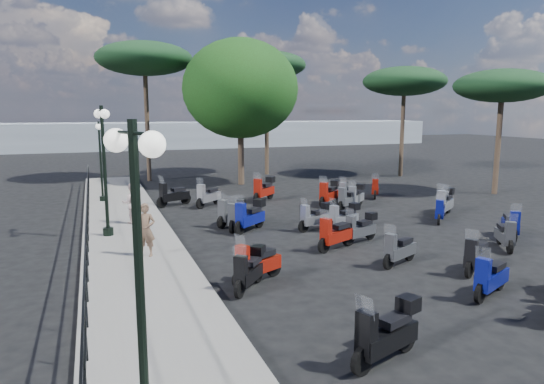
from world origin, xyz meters
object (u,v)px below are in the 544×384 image
object	(u,v)px
scooter_26	(511,225)
scooter_29	(375,189)
pedestrian_far	(132,203)
pine_0	(267,66)
scooter_20	(505,236)
scooter_21	(440,212)
scooter_15	(335,235)
pine_2	(144,59)
scooter_14	(476,256)
scooter_23	(349,194)
lamp_post_1	(104,163)
scooter_16	(329,194)
scooter_17	(264,190)
scooter_11	(208,196)
lamp_post_2	(100,156)
scooter_9	(315,217)
scooter_13	(490,278)
scooter_28	(445,203)
pine_1	(404,82)
scooter_27	(444,203)
scooter_30	(348,200)
scooter_2	(256,265)
scooter_10	(250,217)
scooter_7	(399,250)
woman	(146,230)
scooter_4	(231,213)
scooter_6	(386,334)
scooter_1	(249,271)
broadleaf_tree	(240,89)
scooter_22	(356,196)
scooter_8	(361,229)
lamp_post_0	(139,272)

from	to	relation	value
scooter_26	scooter_29	world-z (taller)	scooter_26
pedestrian_far	pine_0	bearing A→B (deg)	-124.13
scooter_20	scooter_21	bearing A→B (deg)	-67.92
scooter_15	pine_2	distance (m)	19.49
scooter_14	scooter_23	distance (m)	10.18
lamp_post_1	scooter_16	world-z (taller)	lamp_post_1
scooter_17	scooter_11	bearing A→B (deg)	57.31
lamp_post_2	scooter_29	distance (m)	13.46
scooter_9	scooter_13	xyz separation A→B (m)	(1.04, -7.36, -0.02)
scooter_23	pine_2	xyz separation A→B (m)	(-8.01, 11.09, 6.98)
scooter_28	pine_1	size ratio (longest dim) A/B	0.22
scooter_17	scooter_23	bearing A→B (deg)	-161.20
scooter_23	scooter_28	world-z (taller)	scooter_28
scooter_27	scooter_30	size ratio (longest dim) A/B	0.88
scooter_2	scooter_10	size ratio (longest dim) A/B	1.04
scooter_7	scooter_11	bearing A→B (deg)	-7.62
woman	scooter_10	size ratio (longest dim) A/B	1.02
scooter_7	scooter_9	distance (m)	4.62
scooter_17	scooter_21	world-z (taller)	scooter_17
scooter_28	pine_2	size ratio (longest dim) A/B	0.19
scooter_4	scooter_6	world-z (taller)	scooter_6
scooter_13	pine_0	xyz separation A→B (m)	(2.71, 23.06, 6.89)
lamp_post_2	scooter_27	world-z (taller)	lamp_post_2
scooter_15	pine_1	size ratio (longest dim) A/B	0.22
pedestrian_far	scooter_4	world-z (taller)	pedestrian_far
pedestrian_far	scooter_10	xyz separation A→B (m)	(3.96, -2.20, -0.37)
scooter_30	scooter_21	bearing A→B (deg)	-176.12
scooter_14	scooter_30	bearing A→B (deg)	-36.58
woman	scooter_28	size ratio (longest dim) A/B	0.99
scooter_6	scooter_26	size ratio (longest dim) A/B	1.17
lamp_post_1	pedestrian_far	world-z (taller)	lamp_post_1
scooter_15	scooter_21	xyz separation A→B (m)	(5.65, 1.97, -0.05)
scooter_1	broadleaf_tree	size ratio (longest dim) A/B	0.15
scooter_4	scooter_7	size ratio (longest dim) A/B	0.94
scooter_2	scooter_11	distance (m)	10.29
woman	scooter_22	size ratio (longest dim) A/B	1.15
scooter_26	scooter_27	size ratio (longest dim) A/B	1.06
scooter_10	scooter_27	distance (m)	8.77
scooter_6	scooter_8	world-z (taller)	scooter_6
scooter_4	scooter_14	distance (m)	8.99
broadleaf_tree	scooter_4	bearing A→B (deg)	-108.97
scooter_6	scooter_15	world-z (taller)	scooter_6
scooter_28	scooter_6	bearing A→B (deg)	100.18
scooter_13	pedestrian_far	bearing A→B (deg)	11.10
woman	pedestrian_far	xyz separation A→B (m)	(-0.03, 4.52, -0.02)
scooter_1	scooter_13	bearing A→B (deg)	-164.58
scooter_1	lamp_post_0	bearing A→B (deg)	100.62
scooter_7	scooter_28	xyz separation A→B (m)	(5.69, 4.93, 0.11)
pedestrian_far	scooter_17	distance (m)	7.26
lamp_post_0	scooter_16	xyz separation A→B (m)	(9.80, 14.27, -1.94)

